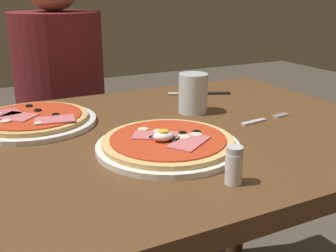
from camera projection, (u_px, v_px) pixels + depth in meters
name	position (u px, v px, depth m)	size (l,w,h in m)	color
dining_table	(173.00, 177.00, 1.00)	(1.05, 0.80, 0.74)	brown
pizza_foreground	(168.00, 144.00, 0.84)	(0.30, 0.30, 0.05)	white
pizza_across_left	(33.00, 120.00, 0.99)	(0.30, 0.30, 0.03)	white
water_glass_far	(193.00, 95.00, 1.08)	(0.08, 0.08, 0.11)	silver
fork	(262.00, 120.00, 1.02)	(0.16, 0.03, 0.00)	silver
knife	(204.00, 93.00, 1.28)	(0.18, 0.10, 0.01)	silver
salt_shaker	(234.00, 165.00, 0.68)	(0.03, 0.03, 0.07)	white
diner_person	(64.00, 126.00, 1.53)	(0.32, 0.32, 1.18)	black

